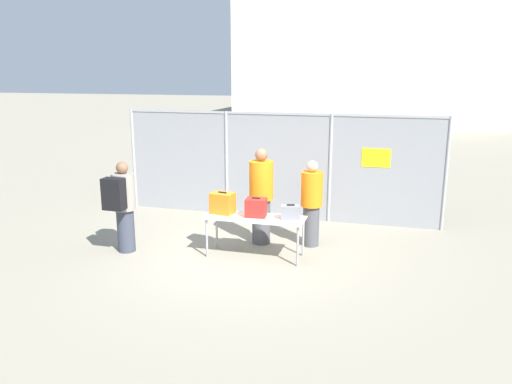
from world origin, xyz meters
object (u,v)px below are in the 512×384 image
Objects in this scene: inspection_table at (255,220)px; suitcase_orange at (223,203)px; suitcase_red at (256,208)px; suitcase_grey at (291,212)px; security_worker_near at (261,195)px; utility_trailer at (360,180)px; traveler_hooded at (122,204)px; security_worker_far at (312,202)px.

inspection_table is 0.68m from suitcase_orange.
suitcase_red is at bearing 82.63° from inspection_table.
suitcase_red reaches higher than suitcase_grey.
suitcase_red is 0.71m from security_worker_near.
suitcase_orange is 5.66m from utility_trailer.
inspection_table is at bearing -174.78° from suitcase_grey.
traveler_hooded is at bearing -170.56° from suitcase_grey.
traveler_hooded is (-2.38, -0.44, 0.25)m from inspection_table.
security_worker_near is 1.12× the size of security_worker_far.
inspection_table is at bearing -97.37° from suitcase_red.
inspection_table is 5.49m from utility_trailer.
traveler_hooded is (-2.38, -0.48, 0.02)m from suitcase_red.
suitcase_red is at bearing -1.76° from suitcase_orange.
utility_trailer is (1.45, 5.25, -0.51)m from suitcase_red.
suitcase_grey is (0.63, 0.02, -0.04)m from suitcase_red.
security_worker_far is (0.86, 0.82, -0.05)m from suitcase_red.
security_worker_far is at bearing 73.89° from suitcase_grey.
suitcase_orange is 1.27m from suitcase_grey.
traveler_hooded reaches higher than suitcase_red.
suitcase_orange is at bearing 19.07° from traveler_hooded.
utility_trailer is (2.09, 5.23, -0.54)m from suitcase_orange.
inspection_table is 0.96× the size of security_worker_near.
traveler_hooded is at bearing -123.78° from utility_trailer.
security_worker_near is at bearing 51.52° from suitcase_orange.
security_worker_near reaches higher than suitcase_orange.
traveler_hooded reaches higher than security_worker_far.
suitcase_grey is (1.26, -0.00, -0.07)m from suitcase_orange.
security_worker_far is at bearing 44.96° from inspection_table.
suitcase_grey is at bearing 1.51° from suitcase_red.
inspection_table is 1.24m from security_worker_far.
traveler_hooded reaches higher than suitcase_grey.
suitcase_grey is at bearing 120.75° from security_worker_near.
utility_trailer is (1.46, 5.29, -0.28)m from inspection_table.
utility_trailer is at bearing 74.54° from suitcase_red.
suitcase_grey is 0.20× the size of security_worker_near.
inspection_table is 3.94× the size of suitcase_orange.
suitcase_grey is 5.32m from utility_trailer.
suitcase_grey is 0.22× the size of traveler_hooded.
inspection_table is 0.66m from suitcase_grey.
security_worker_far is (0.95, 0.12, -0.11)m from security_worker_near.
security_worker_far reaches higher than utility_trailer.
suitcase_red is 0.23× the size of traveler_hooded.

